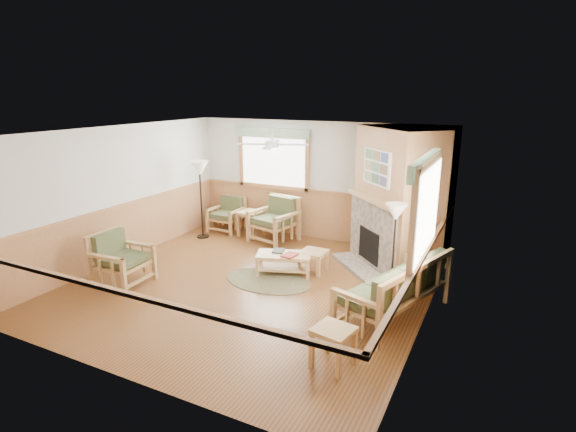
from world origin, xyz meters
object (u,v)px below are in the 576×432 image
at_px(floor_lamp_left, 201,200).
at_px(end_table_sofa, 333,347).
at_px(armchair_back_right, 274,220).
at_px(sofa, 394,287).
at_px(footstool, 313,261).
at_px(armchair_left, 122,259).
at_px(armchair_back_left, 226,214).
at_px(coffee_table, 284,264).
at_px(floor_lamp_right, 394,248).
at_px(end_table_chairs, 251,223).

bearing_deg(floor_lamp_left, end_table_sofa, -37.11).
height_order(armchair_back_right, floor_lamp_left, floor_lamp_left).
xyz_separation_m(sofa, armchair_back_right, (-3.33, 2.35, 0.03)).
bearing_deg(armchair_back_right, footstool, -26.33).
relative_size(armchair_back_right, floor_lamp_left, 0.55).
distance_m(armchair_back_right, armchair_left, 3.53).
bearing_deg(armchair_back_left, coffee_table, -35.36).
bearing_deg(armchair_back_right, floor_lamp_left, -149.40).
bearing_deg(coffee_table, floor_lamp_left, 137.36).
xyz_separation_m(armchair_left, end_table_sofa, (4.27, -0.70, -0.21)).
bearing_deg(sofa, floor_lamp_right, -146.04).
bearing_deg(floor_lamp_right, armchair_back_right, 154.70).
distance_m(sofa, coffee_table, 2.37).
bearing_deg(armchair_left, floor_lamp_left, 4.39).
distance_m(sofa, armchair_left, 4.72).
xyz_separation_m(end_table_sofa, footstool, (-1.43, 2.72, -0.06)).
bearing_deg(armchair_back_right, armchair_back_left, -174.21).
distance_m(coffee_table, floor_lamp_right, 2.09).
bearing_deg(end_table_sofa, end_table_chairs, 131.60).
xyz_separation_m(armchair_back_left, end_table_chairs, (0.74, -0.07, -0.12)).
bearing_deg(end_table_sofa, sofa, 77.63).
bearing_deg(end_table_chairs, armchair_back_right, -9.87).
bearing_deg(floor_lamp_right, sofa, -74.52).
xyz_separation_m(sofa, end_table_chairs, (-4.01, 2.46, -0.17)).
height_order(coffee_table, floor_lamp_right, floor_lamp_right).
bearing_deg(end_table_sofa, armchair_back_left, 136.43).
distance_m(coffee_table, end_table_chairs, 2.49).
relative_size(end_table_chairs, footstool, 1.25).
bearing_deg(sofa, armchair_left, -60.02).
distance_m(end_table_chairs, floor_lamp_left, 1.30).
bearing_deg(floor_lamp_right, armchair_left, -157.35).
bearing_deg(coffee_table, armchair_back_left, 123.87).
height_order(end_table_sofa, floor_lamp_left, floor_lamp_left).
xyz_separation_m(sofa, end_table_sofa, (-0.36, -1.64, -0.21)).
height_order(coffee_table, end_table_sofa, end_table_sofa).
bearing_deg(floor_lamp_left, armchair_back_right, 17.34).
height_order(armchair_left, floor_lamp_left, floor_lamp_left).
height_order(coffee_table, floor_lamp_left, floor_lamp_left).
distance_m(armchair_left, floor_lamp_left, 2.83).
relative_size(coffee_table, floor_lamp_left, 0.56).
xyz_separation_m(coffee_table, footstool, (0.45, 0.37, 0.00)).
relative_size(armchair_back_left, floor_lamp_right, 0.53).
xyz_separation_m(armchair_left, coffee_table, (2.38, 1.65, -0.27)).
xyz_separation_m(armchair_back_right, end_table_sofa, (2.97, -3.99, -0.24)).
distance_m(end_table_sofa, footstool, 3.07).
height_order(armchair_back_left, footstool, armchair_back_left).
bearing_deg(coffee_table, footstool, 19.04).
bearing_deg(end_table_sofa, footstool, 117.81).
distance_m(end_table_chairs, footstool, 2.61).
height_order(end_table_chairs, floor_lamp_right, floor_lamp_right).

